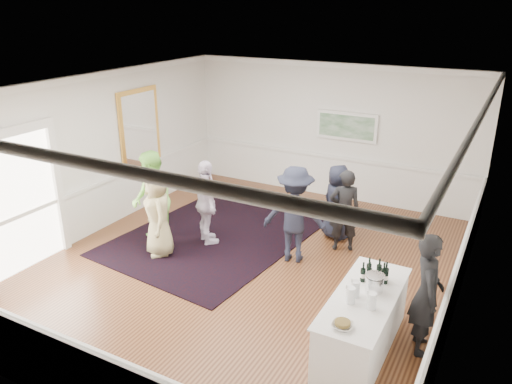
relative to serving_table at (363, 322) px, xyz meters
The scene contains 23 objects.
floor 2.83m from the serving_table, 152.47° to the left, with size 8.00×8.00×0.00m, color brown.
ceiling 3.95m from the serving_table, 152.47° to the left, with size 7.00×8.00×0.02m, color white.
wall_left 6.24m from the serving_table, 167.79° to the left, with size 0.02×8.00×3.20m, color white.
wall_right 2.02m from the serving_table, 51.94° to the left, with size 0.02×8.00×3.20m, color white.
wall_back 5.97m from the serving_table, 115.14° to the left, with size 7.00×0.02×3.20m, color white.
wall_front 3.86m from the serving_table, 132.58° to the right, with size 7.00×0.02×3.20m, color white.
wainscoting 2.80m from the serving_table, 152.47° to the left, with size 7.00×8.00×1.00m, color white, non-canonical shape.
mirror 6.63m from the serving_table, 156.39° to the left, with size 0.05×1.25×1.85m.
doorway 6.04m from the serving_table, behind, with size 0.10×1.78×2.56m.
landscape_painting 5.80m from the serving_table, 111.70° to the left, with size 1.44×0.06×0.66m.
area_rug 4.19m from the serving_table, 151.22° to the left, with size 3.18×4.18×0.02m, color black.
serving_table is the anchor object (origin of this frame).
bartender 0.93m from the serving_table, 28.99° to the left, with size 0.63×0.41×1.73m, color black.
guest_tan 4.29m from the serving_table, 167.83° to the left, with size 0.80×0.52×1.63m, color tan.
guest_green 4.63m from the serving_table, 165.98° to the left, with size 0.92×0.72×1.90m, color #87D856.
guest_lilac 4.04m from the serving_table, 154.94° to the left, with size 0.99×0.41×1.69m, color silver.
guest_dark_a 2.70m from the serving_table, 134.53° to the left, with size 1.16×0.67×1.80m, color black.
guest_dark_b 2.99m from the serving_table, 114.06° to the left, with size 0.59×0.38×1.61m, color black.
guest_navy 3.50m from the serving_table, 115.56° to the left, with size 0.74×0.48×1.52m, color black.
wine_bottles 0.73m from the serving_table, 87.40° to the left, with size 0.36×0.28×0.31m.
juice_pitchers 0.57m from the serving_table, 98.85° to the right, with size 0.39×0.29×0.24m.
ice_bucket 0.56m from the serving_table, 68.73° to the left, with size 0.26×0.26×0.24m, color silver.
nut_bowl 0.91m from the serving_table, 93.02° to the right, with size 0.26×0.26×0.08m.
Camera 1 is at (3.89, -6.95, 4.47)m, focal length 35.00 mm.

